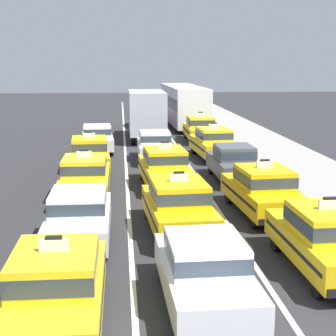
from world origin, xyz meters
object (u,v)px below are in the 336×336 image
Objects in this scene: sedan_center_fourth at (155,145)px; sedan_right_third at (234,162)px; taxi_left_nearest at (57,287)px; taxi_right_nearest at (326,238)px; sedan_center_nearest at (205,270)px; sedan_left_second at (79,215)px; bus_right_sixth at (184,103)px; taxi_left_third at (85,177)px; taxi_left_fourth at (90,154)px; taxi_right_fourth at (213,142)px; sedan_center_sixth at (142,116)px; taxi_right_second at (263,190)px; sedan_left_fifth at (97,138)px; taxi_center_third at (165,167)px; taxi_center_second at (178,205)px; box_truck_center_fifth at (146,113)px; taxi_right_fifth at (200,128)px.

sedan_center_fourth is 6.02m from sedan_right_third.
taxi_right_nearest is at bearing 20.57° from taxi_left_nearest.
sedan_left_second is at bearing 124.37° from sedan_center_nearest.
taxi_right_nearest is 0.41× the size of bus_right_sixth.
taxi_left_third is 5.19m from taxi_left_fourth.
taxi_right_fourth is at bearing 25.27° from taxi_left_fourth.
sedan_center_sixth is 25.44m from taxi_right_second.
sedan_center_nearest and sedan_center_sixth have the same top height.
taxi_left_fourth is (-0.26, 10.25, 0.03)m from sedan_left_second.
taxi_right_second is 0.41× the size of bus_right_sixth.
taxi_left_fourth is at bearing -91.39° from sedan_left_fifth.
sedan_center_nearest is at bearing -90.29° from taxi_center_third.
taxi_center_second is 4.78m from taxi_right_nearest.
taxi_left_third is 1.05× the size of sedan_center_nearest.
taxi_left_third is (-0.15, 5.06, 0.03)m from sedan_left_second.
box_truck_center_fifth is at bearing 73.08° from taxi_left_fourth.
taxi_right_fifth is (3.43, 23.84, 0.03)m from sedan_center_nearest.
taxi_center_second is 1.02× the size of taxi_right_fifth.
taxi_left_third is at bearing 108.40° from sedan_center_nearest.
sedan_center_fourth is 0.94× the size of taxi_right_fifth.
sedan_left_second is 1.00× the size of sedan_right_third.
taxi_center_third is 0.41× the size of bus_right_sixth.
taxi_right_nearest is at bearing -62.89° from taxi_left_fourth.
sedan_center_fourth is at bearing 121.83° from sedan_right_third.
sedan_center_fourth is at bearing -173.33° from taxi_right_fourth.
taxi_left_fourth is (-0.11, 5.19, 0.00)m from taxi_left_third.
bus_right_sixth reaches higher than taxi_left_fourth.
taxi_center_second reaches higher than sedan_left_second.
taxi_right_nearest is at bearing 27.34° from sedan_center_nearest.
bus_right_sixth is (0.25, 25.59, 0.94)m from taxi_right_second.
taxi_right_nearest is (6.47, -18.55, 0.03)m from sedan_left_fifth.
taxi_right_nearest is (3.31, -15.59, 0.03)m from sedan_center_fourth.
sedan_center_nearest is at bearing -114.32° from taxi_right_second.
box_truck_center_fifth is at bearing 90.39° from taxi_center_third.
taxi_center_third is at bearing 125.20° from taxi_right_second.
taxi_left_nearest is at bearing -104.73° from taxi_center_third.
taxi_right_fifth is (0.21, 11.63, 0.03)m from sedan_right_third.
sedan_center_nearest is (3.11, -20.29, 0.00)m from sedan_left_fifth.
taxi_center_second is (2.97, 0.74, 0.03)m from sedan_left_second.
taxi_left_nearest and taxi_left_third have the same top height.
box_truck_center_fifth reaches higher than sedan_left_second.
sedan_center_fourth is at bearing 39.24° from taxi_left_fourth.
sedan_center_sixth is (-0.10, 20.93, -0.03)m from taxi_center_third.
box_truck_center_fifth is 1.50× the size of taxi_right_fourth.
taxi_center_third is at bearing -46.26° from taxi_left_fourth.
sedan_center_sixth is (2.95, 27.73, 0.00)m from sedan_left_second.
sedan_left_second and sedan_center_sixth have the same top height.
sedan_left_second and sedan_left_fifth have the same top height.
taxi_right_fourth is 6.15m from taxi_right_fifth.
taxi_center_third is at bearing -98.80° from bus_right_sixth.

